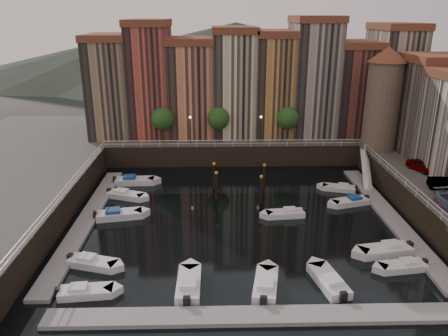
{
  "coord_description": "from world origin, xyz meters",
  "views": [
    {
      "loc": [
        -2.67,
        -43.02,
        20.79
      ],
      "look_at": [
        -1.55,
        4.0,
        4.08
      ],
      "focal_mm": 35.0,
      "sensor_mm": 36.0,
      "label": 1
    }
  ],
  "objects_px": {
    "car_a": "(421,166)",
    "mooring_pilings": "(239,183)",
    "corner_tower": "(383,97)",
    "boat_left_2": "(118,215)",
    "boat_left_0": "(85,292)",
    "boat_left_1": "(92,263)",
    "car_b": "(446,188)",
    "gangway": "(366,167)"
  },
  "relations": [
    {
      "from": "boat_left_2",
      "to": "gangway",
      "type": "bearing_deg",
      "value": 8.05
    },
    {
      "from": "boat_left_1",
      "to": "boat_left_0",
      "type": "bearing_deg",
      "value": -66.04
    },
    {
      "from": "mooring_pilings",
      "to": "car_a",
      "type": "relative_size",
      "value": 1.7
    },
    {
      "from": "gangway",
      "to": "boat_left_1",
      "type": "relative_size",
      "value": 1.77
    },
    {
      "from": "mooring_pilings",
      "to": "boat_left_0",
      "type": "relative_size",
      "value": 1.46
    },
    {
      "from": "corner_tower",
      "to": "car_a",
      "type": "xyz_separation_m",
      "value": [
        1.9,
        -9.26,
        -6.54
      ]
    },
    {
      "from": "corner_tower",
      "to": "gangway",
      "type": "xyz_separation_m",
      "value": [
        -2.9,
        -4.5,
        -8.28
      ]
    },
    {
      "from": "car_a",
      "to": "mooring_pilings",
      "type": "bearing_deg",
      "value": 159.32
    },
    {
      "from": "gangway",
      "to": "mooring_pilings",
      "type": "bearing_deg",
      "value": -165.22
    },
    {
      "from": "car_b",
      "to": "boat_left_1",
      "type": "bearing_deg",
      "value": -168.22
    },
    {
      "from": "boat_left_2",
      "to": "boat_left_0",
      "type": "bearing_deg",
      "value": -99.97
    },
    {
      "from": "boat_left_1",
      "to": "corner_tower",
      "type": "bearing_deg",
      "value": 52.73
    },
    {
      "from": "boat_left_2",
      "to": "mooring_pilings",
      "type": "bearing_deg",
      "value": 12.97
    },
    {
      "from": "gangway",
      "to": "mooring_pilings",
      "type": "height_order",
      "value": "gangway"
    },
    {
      "from": "corner_tower",
      "to": "boat_left_2",
      "type": "height_order",
      "value": "corner_tower"
    },
    {
      "from": "boat_left_0",
      "to": "car_b",
      "type": "bearing_deg",
      "value": 14.18
    },
    {
      "from": "boat_left_1",
      "to": "car_b",
      "type": "xyz_separation_m",
      "value": [
        34.49,
        7.79,
        3.44
      ]
    },
    {
      "from": "boat_left_1",
      "to": "car_b",
      "type": "distance_m",
      "value": 35.53
    },
    {
      "from": "corner_tower",
      "to": "car_b",
      "type": "relative_size",
      "value": 2.86
    },
    {
      "from": "boat_left_0",
      "to": "mooring_pilings",
      "type": "bearing_deg",
      "value": 50.96
    },
    {
      "from": "corner_tower",
      "to": "boat_left_0",
      "type": "height_order",
      "value": "corner_tower"
    },
    {
      "from": "boat_left_2",
      "to": "car_b",
      "type": "distance_m",
      "value": 34.37
    },
    {
      "from": "corner_tower",
      "to": "boat_left_1",
      "type": "relative_size",
      "value": 2.94
    },
    {
      "from": "car_b",
      "to": "corner_tower",
      "type": "bearing_deg",
      "value": 92.95
    },
    {
      "from": "boat_left_0",
      "to": "car_b",
      "type": "height_order",
      "value": "car_b"
    },
    {
      "from": "mooring_pilings",
      "to": "car_b",
      "type": "relative_size",
      "value": 1.35
    },
    {
      "from": "corner_tower",
      "to": "car_b",
      "type": "height_order",
      "value": "corner_tower"
    },
    {
      "from": "gangway",
      "to": "car_b",
      "type": "distance_m",
      "value": 12.81
    },
    {
      "from": "mooring_pilings",
      "to": "car_b",
      "type": "xyz_separation_m",
      "value": [
        20.87,
        -7.57,
        2.14
      ]
    },
    {
      "from": "car_b",
      "to": "mooring_pilings",
      "type": "bearing_deg",
      "value": 159.12
    },
    {
      "from": "corner_tower",
      "to": "boat_left_2",
      "type": "distance_m",
      "value": 37.51
    },
    {
      "from": "boat_left_0",
      "to": "car_b",
      "type": "relative_size",
      "value": 0.92
    },
    {
      "from": "corner_tower",
      "to": "car_b",
      "type": "xyz_separation_m",
      "value": [
        1.13,
        -16.51,
        -6.4
      ]
    },
    {
      "from": "boat_left_2",
      "to": "corner_tower",
      "type": "bearing_deg",
      "value": 13.31
    },
    {
      "from": "corner_tower",
      "to": "mooring_pilings",
      "type": "relative_size",
      "value": 2.12
    },
    {
      "from": "mooring_pilings",
      "to": "boat_left_0",
      "type": "height_order",
      "value": "mooring_pilings"
    },
    {
      "from": "corner_tower",
      "to": "boat_left_1",
      "type": "bearing_deg",
      "value": -143.93
    },
    {
      "from": "corner_tower",
      "to": "mooring_pilings",
      "type": "distance_m",
      "value": 23.3
    },
    {
      "from": "boat_left_0",
      "to": "car_a",
      "type": "height_order",
      "value": "car_a"
    },
    {
      "from": "mooring_pilings",
      "to": "car_a",
      "type": "distance_m",
      "value": 21.74
    },
    {
      "from": "gangway",
      "to": "car_a",
      "type": "distance_m",
      "value": 6.98
    },
    {
      "from": "car_a",
      "to": "car_b",
      "type": "height_order",
      "value": "car_b"
    }
  ]
}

